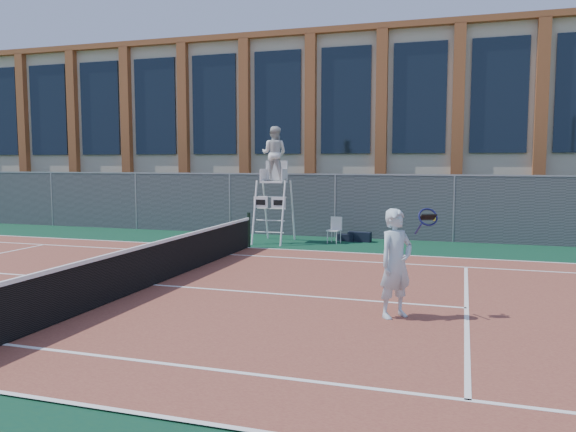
% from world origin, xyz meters
% --- Properties ---
extents(ground, '(120.00, 120.00, 0.00)m').
position_xyz_m(ground, '(0.00, 0.00, 0.00)').
color(ground, '#233814').
extents(apron, '(36.00, 20.00, 0.01)m').
position_xyz_m(apron, '(0.00, 1.00, 0.01)').
color(apron, '#0D3928').
rests_on(apron, ground).
extents(tennis_court, '(23.77, 10.97, 0.02)m').
position_xyz_m(tennis_court, '(0.00, 0.00, 0.02)').
color(tennis_court, brown).
rests_on(tennis_court, apron).
extents(tennis_net, '(0.10, 11.30, 1.10)m').
position_xyz_m(tennis_net, '(0.00, 0.00, 0.54)').
color(tennis_net, black).
rests_on(tennis_net, ground).
extents(fence, '(40.00, 0.06, 2.20)m').
position_xyz_m(fence, '(0.00, 8.80, 1.10)').
color(fence, '#595E60').
rests_on(fence, ground).
extents(hedge, '(40.00, 1.40, 2.20)m').
position_xyz_m(hedge, '(0.00, 10.00, 1.10)').
color(hedge, black).
rests_on(hedge, ground).
extents(building, '(45.00, 10.60, 8.22)m').
position_xyz_m(building, '(0.00, 17.95, 4.15)').
color(building, beige).
rests_on(building, ground).
extents(umpire_chair, '(1.08, 1.65, 3.85)m').
position_xyz_m(umpire_chair, '(0.34, 7.05, 2.82)').
color(umpire_chair, white).
rests_on(umpire_chair, ground).
extents(plastic_chair, '(0.47, 0.47, 0.85)m').
position_xyz_m(plastic_chair, '(2.31, 7.45, 0.51)').
color(plastic_chair, silver).
rests_on(plastic_chair, apron).
extents(sports_bag_near, '(0.78, 0.37, 0.32)m').
position_xyz_m(sports_bag_near, '(3.03, 7.94, 0.17)').
color(sports_bag_near, black).
rests_on(sports_bag_near, apron).
extents(sports_bag_far, '(0.62, 0.37, 0.23)m').
position_xyz_m(sports_bag_far, '(2.59, 7.94, 0.13)').
color(sports_bag_far, black).
rests_on(sports_bag_far, apron).
extents(tennis_player, '(1.07, 0.86, 1.85)m').
position_xyz_m(tennis_player, '(5.24, -0.97, 0.96)').
color(tennis_player, silver).
rests_on(tennis_player, tennis_court).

